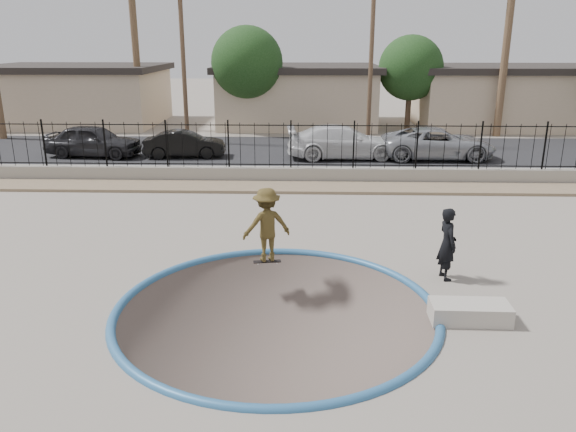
% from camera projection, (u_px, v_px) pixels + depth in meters
% --- Properties ---
extents(ground, '(120.00, 120.00, 2.20)m').
position_uv_depth(ground, '(292.00, 197.00, 24.77)').
color(ground, gray).
rests_on(ground, ground).
extents(bowl_pit, '(6.84, 6.84, 1.80)m').
position_uv_depth(bowl_pit, '(276.00, 310.00, 12.05)').
color(bowl_pit, '#4F423C').
rests_on(bowl_pit, ground).
extents(coping_ring, '(7.04, 7.04, 0.20)m').
position_uv_depth(coping_ring, '(276.00, 310.00, 12.05)').
color(coping_ring, '#2C6090').
rests_on(coping_ring, ground).
extents(rock_strip, '(42.00, 1.60, 0.11)m').
position_uv_depth(rock_strip, '(290.00, 187.00, 21.75)').
color(rock_strip, '#856F57').
rests_on(rock_strip, ground).
extents(retaining_wall, '(42.00, 0.45, 0.60)m').
position_uv_depth(retaining_wall, '(291.00, 175.00, 22.73)').
color(retaining_wall, gray).
rests_on(retaining_wall, ground).
extents(fence, '(40.00, 0.04, 1.80)m').
position_uv_depth(fence, '(291.00, 145.00, 22.37)').
color(fence, black).
rests_on(fence, retaining_wall).
extents(street, '(90.00, 8.00, 0.04)m').
position_uv_depth(street, '(294.00, 150.00, 29.20)').
color(street, black).
rests_on(street, ground).
extents(house_west, '(11.60, 8.60, 3.90)m').
position_uv_depth(house_west, '(77.00, 94.00, 38.12)').
color(house_west, tan).
rests_on(house_west, ground).
extents(house_center, '(10.60, 8.60, 3.90)m').
position_uv_depth(house_center, '(297.00, 95.00, 37.66)').
color(house_center, tan).
rests_on(house_center, ground).
extents(house_east, '(12.60, 8.60, 3.90)m').
position_uv_depth(house_east, '(508.00, 95.00, 37.23)').
color(house_east, tan).
rests_on(house_east, ground).
extents(palm_mid, '(2.30, 2.30, 9.30)m').
position_uv_depth(palm_mid, '(133.00, 19.00, 34.16)').
color(palm_mid, brown).
rests_on(palm_mid, ground).
extents(palm_right, '(2.30, 2.30, 10.30)m').
position_uv_depth(palm_right, '(511.00, 6.00, 31.39)').
color(palm_right, brown).
rests_on(palm_right, ground).
extents(utility_pole_left, '(1.70, 0.24, 9.00)m').
position_uv_depth(utility_pole_left, '(183.00, 56.00, 29.87)').
color(utility_pole_left, '#473323').
rests_on(utility_pole_left, ground).
extents(utility_pole_mid, '(1.70, 0.24, 9.50)m').
position_uv_depth(utility_pole_mid, '(371.00, 51.00, 29.49)').
color(utility_pole_mid, '#473323').
rests_on(utility_pole_mid, ground).
extents(street_tree_left, '(4.32, 4.32, 6.36)m').
position_uv_depth(street_tree_left, '(247.00, 63.00, 33.75)').
color(street_tree_left, '#473323').
rests_on(street_tree_left, ground).
extents(street_tree_mid, '(3.96, 3.96, 5.83)m').
position_uv_depth(street_tree_mid, '(411.00, 68.00, 34.50)').
color(street_tree_mid, '#473323').
rests_on(street_tree_mid, ground).
extents(skater, '(1.40, 1.09, 1.92)m').
position_uv_depth(skater, '(267.00, 228.00, 14.25)').
color(skater, brown).
rests_on(skater, ground).
extents(skateboard, '(0.73, 0.28, 0.06)m').
position_uv_depth(skateboard, '(267.00, 262.00, 14.52)').
color(skateboard, black).
rests_on(skateboard, ground).
extents(videographer, '(0.54, 0.72, 1.78)m').
position_uv_depth(videographer, '(447.00, 244.00, 13.38)').
color(videographer, black).
rests_on(videographer, ground).
extents(concrete_ledge, '(1.61, 0.73, 0.40)m').
position_uv_depth(concrete_ledge, '(470.00, 312.00, 11.51)').
color(concrete_ledge, '#AAA397').
rests_on(concrete_ledge, ground).
extents(car_a, '(4.74, 2.30, 1.56)m').
position_uv_depth(car_a, '(93.00, 141.00, 27.35)').
color(car_a, black).
rests_on(car_a, street).
extents(car_b, '(3.97, 1.65, 1.28)m').
position_uv_depth(car_b, '(185.00, 144.00, 27.26)').
color(car_b, black).
rests_on(car_b, street).
extents(car_c, '(5.53, 2.55, 1.57)m').
position_uv_depth(car_c, '(343.00, 142.00, 26.98)').
color(car_c, silver).
rests_on(car_c, street).
extents(car_d, '(5.37, 2.50, 1.49)m').
position_uv_depth(car_d, '(438.00, 143.00, 26.85)').
color(car_d, '#9B9DA3').
rests_on(car_d, street).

